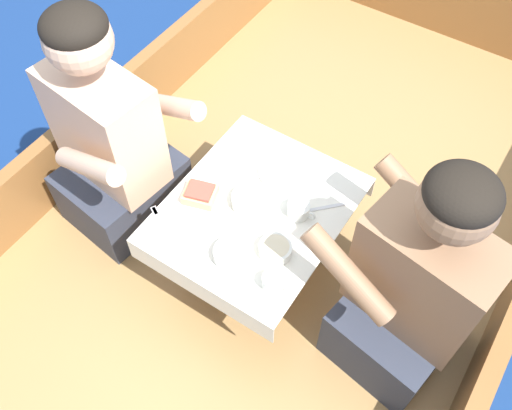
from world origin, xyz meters
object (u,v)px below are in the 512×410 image
(coffee_cup_port, at_px, (299,209))
(person_starboard, at_px, (414,289))
(sandwich, at_px, (200,194))
(coffee_cup_starboard, at_px, (273,282))
(person_port, at_px, (111,144))

(coffee_cup_port, bearing_deg, person_starboard, -7.51)
(sandwich, xyz_separation_m, coffee_cup_starboard, (0.39, -0.15, -0.00))
(person_starboard, height_order, coffee_cup_port, person_starboard)
(person_port, relative_size, person_starboard, 1.04)
(person_port, bearing_deg, coffee_cup_port, 17.93)
(person_starboard, bearing_deg, coffee_cup_port, 2.29)
(sandwich, distance_m, coffee_cup_starboard, 0.42)
(person_port, bearing_deg, coffee_cup_starboard, -3.24)
(coffee_cup_port, bearing_deg, sandwich, -157.11)
(person_port, distance_m, person_starboard, 1.19)
(person_starboard, bearing_deg, person_port, 13.49)
(person_port, relative_size, sandwich, 7.46)
(person_starboard, relative_size, coffee_cup_port, 8.91)
(coffee_cup_port, bearing_deg, coffee_cup_starboard, -75.59)
(person_starboard, height_order, sandwich, person_starboard)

